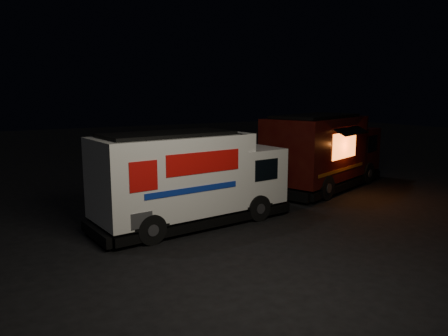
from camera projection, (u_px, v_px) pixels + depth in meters
ground at (239, 235)px, 11.97m from camera, size 80.00×80.00×0.00m
white_truck at (193, 178)px, 12.86m from camera, size 6.29×2.66×2.77m
red_truck at (325, 151)px, 17.83m from camera, size 6.92×4.44×3.02m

